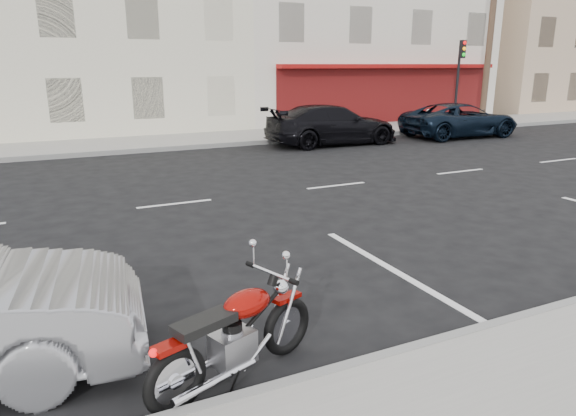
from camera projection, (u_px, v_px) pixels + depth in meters
name	position (u px, v px, depth m)	size (l,w,h in m)	color
ground	(261.00, 194.00, 11.79)	(120.00, 120.00, 0.00)	black
sidewalk_far	(25.00, 151.00, 17.28)	(80.00, 3.40, 0.15)	gray
curb_far	(24.00, 159.00, 15.80)	(80.00, 0.12, 0.16)	gray
bldg_cream	(84.00, 0.00, 23.59)	(12.00, 12.00, 11.50)	beige
bldg_corner	(329.00, 2.00, 28.82)	(14.00, 12.00, 12.50)	beige
bldg_far_east	(519.00, 25.00, 35.22)	(12.00, 12.00, 11.00)	tan
utility_pole	(491.00, 24.00, 24.39)	(1.80, 0.30, 9.00)	#422D1E
traffic_light	(459.00, 71.00, 23.92)	(0.26, 0.30, 3.80)	black
fire_hydrant	(428.00, 116.00, 24.00)	(0.20, 0.20, 0.72)	beige
motorcycle	(289.00, 313.00, 5.20)	(1.86, 0.88, 0.97)	black
suv_far	(460.00, 120.00, 20.95)	(2.27, 4.93, 1.37)	black
car_far	(332.00, 125.00, 18.90)	(2.05, 5.03, 1.46)	black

